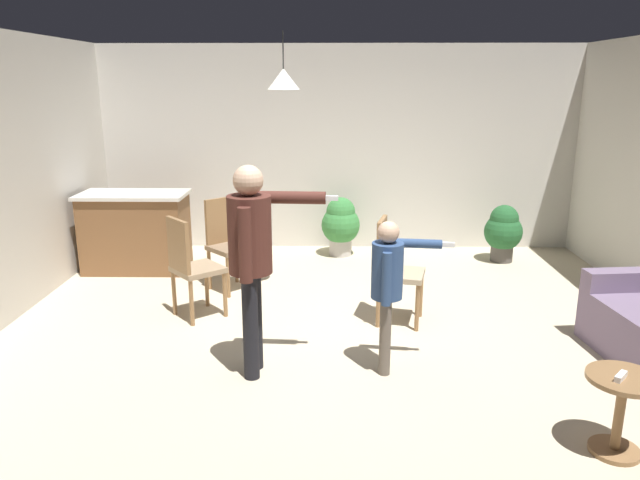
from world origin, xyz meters
name	(u,v)px	position (x,y,z in m)	size (l,w,h in m)	color
ground	(343,342)	(0.00, 0.00, 0.00)	(7.68, 7.68, 0.00)	beige
wall_back	(339,149)	(0.00, 3.20, 1.35)	(6.40, 0.10, 2.70)	beige
kitchen_counter	(136,232)	(-2.45, 2.06, 0.48)	(1.26, 0.66, 0.95)	brown
side_table_by_couch	(620,405)	(1.66, -1.59, 0.33)	(0.44, 0.44, 0.52)	olive
person_adult	(252,248)	(-0.70, -0.58, 1.02)	(0.82, 0.48, 1.65)	black
person_child	(388,280)	(0.33, -0.52, 0.76)	(0.64, 0.35, 1.22)	#60564C
dining_chair_by_counter	(227,240)	(-1.24, 1.42, 0.55)	(0.59, 0.59, 1.00)	olive
dining_chair_near_wall	(191,264)	(-1.44, 0.55, 0.55)	(0.59, 0.59, 1.00)	olive
dining_chair_centre_back	(393,267)	(0.48, 0.49, 0.55)	(0.51, 0.51, 1.00)	olive
potted_plant_corner	(503,231)	(2.08, 2.49, 0.40)	(0.48, 0.48, 0.73)	#4C4742
potted_plant_by_wall	(341,224)	(0.03, 2.74, 0.43)	(0.50, 0.50, 0.77)	#B7B2AD
spare_remote_on_table	(621,376)	(1.61, -1.63, 0.54)	(0.04, 0.13, 0.04)	white
ceiling_light_pendant	(283,79)	(-0.58, 1.16, 2.25)	(0.32, 0.32, 0.55)	silver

